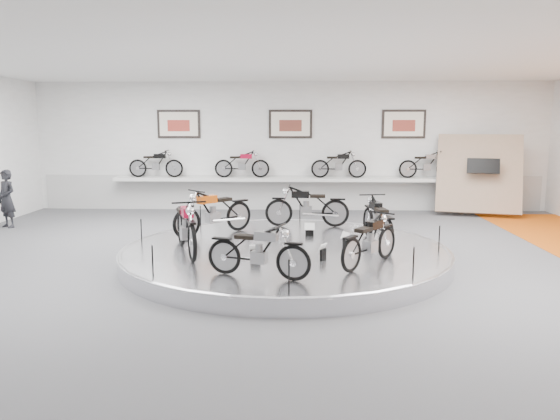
{
  "coord_description": "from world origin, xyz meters",
  "views": [
    {
      "loc": [
        0.25,
        -10.19,
        2.71
      ],
      "look_at": [
        -0.11,
        0.6,
        1.0
      ],
      "focal_mm": 35.0,
      "sensor_mm": 36.0,
      "label": 1
    }
  ],
  "objects_px": {
    "bike_b": "(307,206)",
    "bike_d": "(186,226)",
    "visitor": "(7,199)",
    "bike_f": "(370,240)",
    "display_platform": "(285,255)",
    "bike_e": "(258,251)",
    "bike_a": "(378,220)",
    "bike_c": "(214,212)",
    "shelf": "(290,179)"
  },
  "relations": [
    {
      "from": "bike_b",
      "to": "visitor",
      "type": "height_order",
      "value": "visitor"
    },
    {
      "from": "bike_d",
      "to": "shelf",
      "type": "bearing_deg",
      "value": 145.33
    },
    {
      "from": "bike_a",
      "to": "bike_e",
      "type": "distance_m",
      "value": 3.45
    },
    {
      "from": "bike_a",
      "to": "bike_c",
      "type": "distance_m",
      "value": 3.53
    },
    {
      "from": "bike_a",
      "to": "bike_e",
      "type": "relative_size",
      "value": 1.1
    },
    {
      "from": "bike_b",
      "to": "bike_c",
      "type": "relative_size",
      "value": 0.96
    },
    {
      "from": "bike_b",
      "to": "bike_c",
      "type": "distance_m",
      "value": 2.3
    },
    {
      "from": "bike_a",
      "to": "bike_d",
      "type": "distance_m",
      "value": 3.85
    },
    {
      "from": "shelf",
      "to": "display_platform",
      "type": "bearing_deg",
      "value": -90.0
    },
    {
      "from": "bike_d",
      "to": "bike_f",
      "type": "xyz_separation_m",
      "value": [
        3.32,
        -0.77,
        -0.08
      ]
    },
    {
      "from": "shelf",
      "to": "bike_f",
      "type": "relative_size",
      "value": 7.3
    },
    {
      "from": "shelf",
      "to": "bike_b",
      "type": "bearing_deg",
      "value": -83.71
    },
    {
      "from": "visitor",
      "to": "display_platform",
      "type": "bearing_deg",
      "value": 2.32
    },
    {
      "from": "display_platform",
      "to": "visitor",
      "type": "bearing_deg",
      "value": 155.11
    },
    {
      "from": "shelf",
      "to": "visitor",
      "type": "xyz_separation_m",
      "value": [
        -7.4,
        -2.97,
        -0.24
      ]
    },
    {
      "from": "bike_b",
      "to": "bike_d",
      "type": "height_order",
      "value": "bike_d"
    },
    {
      "from": "shelf",
      "to": "bike_c",
      "type": "height_order",
      "value": "bike_c"
    },
    {
      "from": "shelf",
      "to": "bike_f",
      "type": "xyz_separation_m",
      "value": [
        1.48,
        -7.72,
        -0.26
      ]
    },
    {
      "from": "shelf",
      "to": "bike_c",
      "type": "xyz_separation_m",
      "value": [
        -1.59,
        -5.23,
        -0.19
      ]
    },
    {
      "from": "display_platform",
      "to": "bike_e",
      "type": "distance_m",
      "value": 2.25
    },
    {
      "from": "display_platform",
      "to": "bike_e",
      "type": "xyz_separation_m",
      "value": [
        -0.38,
        -2.14,
        0.59
      ]
    },
    {
      "from": "display_platform",
      "to": "bike_b",
      "type": "relative_size",
      "value": 3.82
    },
    {
      "from": "bike_b",
      "to": "bike_e",
      "type": "distance_m",
      "value": 4.43
    },
    {
      "from": "display_platform",
      "to": "bike_c",
      "type": "relative_size",
      "value": 3.67
    },
    {
      "from": "shelf",
      "to": "bike_a",
      "type": "relative_size",
      "value": 6.74
    },
    {
      "from": "shelf",
      "to": "bike_e",
      "type": "xyz_separation_m",
      "value": [
        -0.38,
        -8.54,
        -0.26
      ]
    },
    {
      "from": "bike_a",
      "to": "visitor",
      "type": "height_order",
      "value": "visitor"
    },
    {
      "from": "bike_a",
      "to": "visitor",
      "type": "relative_size",
      "value": 1.07
    },
    {
      "from": "bike_c",
      "to": "bike_e",
      "type": "height_order",
      "value": "bike_c"
    },
    {
      "from": "bike_e",
      "to": "visitor",
      "type": "relative_size",
      "value": 0.97
    },
    {
      "from": "display_platform",
      "to": "bike_e",
      "type": "bearing_deg",
      "value": -99.94
    },
    {
      "from": "bike_c",
      "to": "bike_d",
      "type": "xyz_separation_m",
      "value": [
        -0.25,
        -1.73,
        0.01
      ]
    },
    {
      "from": "bike_a",
      "to": "bike_c",
      "type": "bearing_deg",
      "value": 69.45
    },
    {
      "from": "bike_f",
      "to": "display_platform",
      "type": "bearing_deg",
      "value": 85.48
    },
    {
      "from": "bike_d",
      "to": "bike_e",
      "type": "xyz_separation_m",
      "value": [
        1.46,
        -1.59,
        -0.09
      ]
    },
    {
      "from": "bike_b",
      "to": "bike_c",
      "type": "bearing_deg",
      "value": 28.32
    },
    {
      "from": "bike_e",
      "to": "visitor",
      "type": "bearing_deg",
      "value": 159.48
    },
    {
      "from": "display_platform",
      "to": "visitor",
      "type": "relative_size",
      "value": 4.19
    },
    {
      "from": "visitor",
      "to": "bike_b",
      "type": "bearing_deg",
      "value": 18.4
    },
    {
      "from": "bike_d",
      "to": "bike_e",
      "type": "height_order",
      "value": "bike_d"
    },
    {
      "from": "bike_b",
      "to": "visitor",
      "type": "bearing_deg",
      "value": -7.35
    },
    {
      "from": "bike_a",
      "to": "bike_e",
      "type": "height_order",
      "value": "bike_a"
    },
    {
      "from": "display_platform",
      "to": "bike_a",
      "type": "xyz_separation_m",
      "value": [
        1.87,
        0.48,
        0.63
      ]
    },
    {
      "from": "visitor",
      "to": "bike_f",
      "type": "bearing_deg",
      "value": -0.93
    },
    {
      "from": "bike_a",
      "to": "display_platform",
      "type": "bearing_deg",
      "value": 95.25
    },
    {
      "from": "display_platform",
      "to": "bike_c",
      "type": "xyz_separation_m",
      "value": [
        -1.59,
        1.17,
        0.66
      ]
    },
    {
      "from": "bike_c",
      "to": "bike_f",
      "type": "distance_m",
      "value": 3.96
    },
    {
      "from": "bike_a",
      "to": "visitor",
      "type": "bearing_deg",
      "value": 63.08
    },
    {
      "from": "shelf",
      "to": "bike_a",
      "type": "height_order",
      "value": "bike_a"
    },
    {
      "from": "shelf",
      "to": "bike_e",
      "type": "relative_size",
      "value": 7.43
    }
  ]
}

